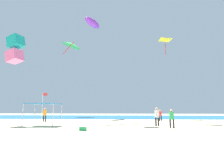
{
  "coord_description": "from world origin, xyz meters",
  "views": [
    {
      "loc": [
        1.85,
        -18.51,
        1.73
      ],
      "look_at": [
        -0.44,
        14.78,
        7.35
      ],
      "focal_mm": 32.75,
      "sensor_mm": 36.0,
      "label": 1
    }
  ],
  "objects_px": {
    "canopy_tent": "(44,105)",
    "cooler_box": "(83,129)",
    "person_leftmost": "(160,114)",
    "kite_diamond_yellow": "(165,41)",
    "kite_box_teal": "(15,49)",
    "kite_inflatable_purple": "(92,23)",
    "person_rightmost": "(172,117)",
    "kite_delta_green": "(72,44)",
    "banner_flag": "(43,105)",
    "person_near_tent": "(45,114)",
    "person_central": "(157,115)"
  },
  "relations": [
    {
      "from": "person_central",
      "to": "kite_delta_green",
      "type": "xyz_separation_m",
      "value": [
        -15.71,
        23.29,
        15.49
      ]
    },
    {
      "from": "cooler_box",
      "to": "person_near_tent",
      "type": "bearing_deg",
      "value": 124.61
    },
    {
      "from": "person_near_tent",
      "to": "person_central",
      "type": "height_order",
      "value": "person_central"
    },
    {
      "from": "person_leftmost",
      "to": "person_central",
      "type": "distance_m",
      "value": 8.96
    },
    {
      "from": "banner_flag",
      "to": "canopy_tent",
      "type": "bearing_deg",
      "value": -66.77
    },
    {
      "from": "banner_flag",
      "to": "kite_diamond_yellow",
      "type": "xyz_separation_m",
      "value": [
        17.73,
        8.56,
        11.21
      ]
    },
    {
      "from": "person_central",
      "to": "kite_inflatable_purple",
      "type": "distance_m",
      "value": 24.63
    },
    {
      "from": "kite_delta_green",
      "to": "kite_inflatable_purple",
      "type": "bearing_deg",
      "value": -137.72
    },
    {
      "from": "banner_flag",
      "to": "kite_diamond_yellow",
      "type": "bearing_deg",
      "value": 25.75
    },
    {
      "from": "kite_delta_green",
      "to": "cooler_box",
      "type": "bearing_deg",
      "value": -157.14
    },
    {
      "from": "kite_diamond_yellow",
      "to": "kite_box_teal",
      "type": "xyz_separation_m",
      "value": [
        -19.32,
        -13.33,
        -5.11
      ]
    },
    {
      "from": "person_near_tent",
      "to": "kite_box_teal",
      "type": "bearing_deg",
      "value": -89.38
    },
    {
      "from": "canopy_tent",
      "to": "cooler_box",
      "type": "height_order",
      "value": "canopy_tent"
    },
    {
      "from": "person_central",
      "to": "kite_delta_green",
      "type": "bearing_deg",
      "value": 90.28
    },
    {
      "from": "banner_flag",
      "to": "person_near_tent",
      "type": "bearing_deg",
      "value": 101.52
    },
    {
      "from": "kite_inflatable_purple",
      "to": "person_rightmost",
      "type": "bearing_deg",
      "value": -127.32
    },
    {
      "from": "person_central",
      "to": "person_near_tent",
      "type": "bearing_deg",
      "value": 123.72
    },
    {
      "from": "person_leftmost",
      "to": "kite_diamond_yellow",
      "type": "xyz_separation_m",
      "value": [
        1.99,
        4.16,
        12.55
      ]
    },
    {
      "from": "person_rightmost",
      "to": "banner_flag",
      "type": "bearing_deg",
      "value": 1.55
    },
    {
      "from": "kite_box_teal",
      "to": "kite_inflatable_purple",
      "type": "xyz_separation_m",
      "value": [
        6.09,
        15.43,
        9.75
      ]
    },
    {
      "from": "person_leftmost",
      "to": "kite_box_teal",
      "type": "distance_m",
      "value": 20.97
    },
    {
      "from": "person_central",
      "to": "kite_diamond_yellow",
      "type": "bearing_deg",
      "value": 40.1
    },
    {
      "from": "person_leftmost",
      "to": "cooler_box",
      "type": "xyz_separation_m",
      "value": [
        -8.39,
        -13.97,
        -0.77
      ]
    },
    {
      "from": "kite_diamond_yellow",
      "to": "kite_inflatable_purple",
      "type": "xyz_separation_m",
      "value": [
        -13.23,
        2.11,
        4.64
      ]
    },
    {
      "from": "kite_diamond_yellow",
      "to": "kite_inflatable_purple",
      "type": "distance_m",
      "value": 14.18
    },
    {
      "from": "canopy_tent",
      "to": "person_near_tent",
      "type": "bearing_deg",
      "value": 110.75
    },
    {
      "from": "person_near_tent",
      "to": "person_central",
      "type": "xyz_separation_m",
      "value": [
        14.29,
        -5.94,
        0.01
      ]
    },
    {
      "from": "person_central",
      "to": "cooler_box",
      "type": "relative_size",
      "value": 3.27
    },
    {
      "from": "kite_delta_green",
      "to": "person_leftmost",
      "type": "bearing_deg",
      "value": -124.53
    },
    {
      "from": "cooler_box",
      "to": "kite_delta_green",
      "type": "xyz_separation_m",
      "value": [
        -9.09,
        28.47,
        16.41
      ]
    },
    {
      "from": "person_leftmost",
      "to": "kite_inflatable_purple",
      "type": "xyz_separation_m",
      "value": [
        -11.25,
        6.27,
        17.18
      ]
    },
    {
      "from": "kite_diamond_yellow",
      "to": "person_near_tent",
      "type": "bearing_deg",
      "value": 102.38
    },
    {
      "from": "kite_diamond_yellow",
      "to": "canopy_tent",
      "type": "bearing_deg",
      "value": 123.22
    },
    {
      "from": "kite_diamond_yellow",
      "to": "kite_box_teal",
      "type": "bearing_deg",
      "value": 115.74
    },
    {
      "from": "person_central",
      "to": "kite_inflatable_purple",
      "type": "relative_size",
      "value": 0.37
    },
    {
      "from": "person_leftmost",
      "to": "cooler_box",
      "type": "distance_m",
      "value": 16.31
    },
    {
      "from": "cooler_box",
      "to": "kite_box_teal",
      "type": "bearing_deg",
      "value": 151.75
    },
    {
      "from": "kite_delta_green",
      "to": "person_rightmost",
      "type": "bearing_deg",
      "value": -141.71
    },
    {
      "from": "person_central",
      "to": "kite_diamond_yellow",
      "type": "height_order",
      "value": "kite_diamond_yellow"
    },
    {
      "from": "person_leftmost",
      "to": "kite_inflatable_purple",
      "type": "distance_m",
      "value": 21.47
    },
    {
      "from": "banner_flag",
      "to": "kite_inflatable_purple",
      "type": "xyz_separation_m",
      "value": [
        4.5,
        10.66,
        15.85
      ]
    },
    {
      "from": "canopy_tent",
      "to": "cooler_box",
      "type": "bearing_deg",
      "value": -39.76
    },
    {
      "from": "kite_diamond_yellow",
      "to": "cooler_box",
      "type": "bearing_deg",
      "value": 141.36
    },
    {
      "from": "cooler_box",
      "to": "kite_delta_green",
      "type": "relative_size",
      "value": 0.12
    },
    {
      "from": "person_rightmost",
      "to": "kite_inflatable_purple",
      "type": "height_order",
      "value": "kite_inflatable_purple"
    },
    {
      "from": "person_central",
      "to": "cooler_box",
      "type": "distance_m",
      "value": 8.46
    },
    {
      "from": "person_near_tent",
      "to": "kite_diamond_yellow",
      "type": "relative_size",
      "value": 0.67
    },
    {
      "from": "person_leftmost",
      "to": "cooler_box",
      "type": "bearing_deg",
      "value": -138.64
    },
    {
      "from": "canopy_tent",
      "to": "person_central",
      "type": "xyz_separation_m",
      "value": [
        11.67,
        0.98,
        -1.07
      ]
    },
    {
      "from": "person_near_tent",
      "to": "person_leftmost",
      "type": "distance_m",
      "value": 16.32
    }
  ]
}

